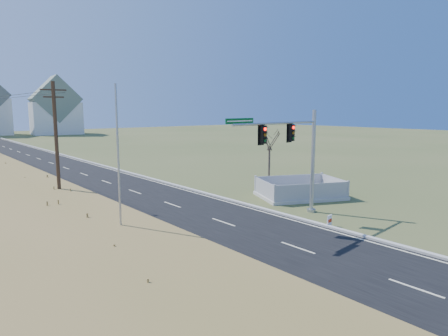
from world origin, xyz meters
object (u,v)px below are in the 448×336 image
Objects in this scene: traffic_signal_mast at (298,152)px; fence_enclosure at (300,194)px; bare_tree at (270,139)px; flagpole at (119,186)px; open_sign at (329,221)px.

traffic_signal_mast reaches higher than fence_enclosure.
flagpole is at bearing -161.20° from bare_tree.
traffic_signal_mast is at bearing -7.03° from flagpole.
bare_tree reaches higher than fence_enclosure.
open_sign is at bearing -20.07° from flagpole.
bare_tree is at bearing 54.10° from open_sign.
traffic_signal_mast is 12.68× the size of open_sign.
flagpole is (-16.54, -2.34, 3.01)m from fence_enclosure.
flagpole reaches higher than bare_tree.
bare_tree is (4.69, 9.71, 4.21)m from open_sign.
flagpole is at bearing 149.81° from open_sign.
open_sign is at bearing -103.96° from fence_enclosure.
fence_enclosure is (4.89, 3.77, -4.04)m from traffic_signal_mast.
fence_enclosure is at bearing 31.49° from traffic_signal_mast.
open_sign is at bearing -99.32° from traffic_signal_mast.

